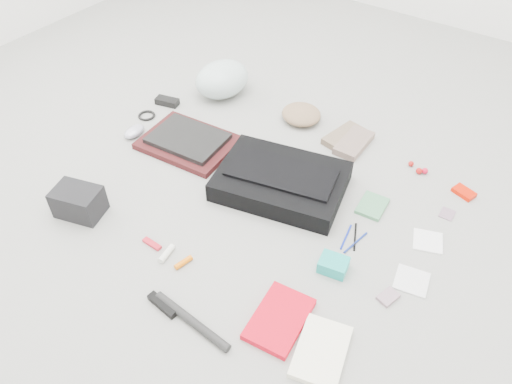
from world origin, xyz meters
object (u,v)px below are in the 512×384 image
Objects in this scene: laptop at (188,138)px; bike_helmet at (222,79)px; camera_bag at (79,202)px; messenger_bag at (281,181)px; book_red at (279,319)px; accordion_wallet at (333,265)px.

bike_helmet reaches higher than laptop.
messenger_bag is at bearing 28.43° from camera_bag.
book_red is 2.40× the size of accordion_wallet.
book_red is (0.91, 0.04, -0.05)m from camera_bag.
accordion_wallet is at bearing -20.22° from laptop.
accordion_wallet is (0.38, -0.24, -0.02)m from messenger_bag.
bike_helmet is 1.24× the size of book_red.
camera_bag reaches higher than accordion_wallet.
accordion_wallet is at bearing 2.45° from camera_bag.
camera_bag is (-0.06, -0.57, 0.02)m from laptop.
messenger_bag is at bearing 116.26° from book_red.
messenger_bag reaches higher than accordion_wallet.
camera_bag is at bearing -171.70° from accordion_wallet.
bike_helmet is 1.63× the size of camera_bag.
laptop is 1.00m from book_red.
book_red is at bearing -36.88° from laptop.
laptop is at bearing 166.66° from messenger_bag.
bike_helmet reaches higher than camera_bag.
book_red is at bearing -70.46° from messenger_bag.
camera_bag reaches higher than book_red.
camera_bag is 0.76× the size of book_red.
messenger_bag is 0.77m from bike_helmet.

